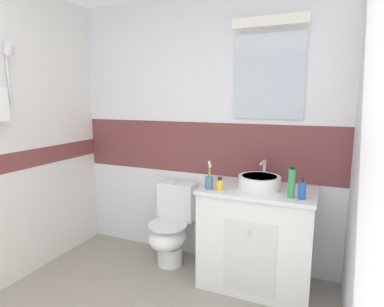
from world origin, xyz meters
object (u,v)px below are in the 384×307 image
at_px(toothbrush_cup, 209,182).
at_px(lotion_bottle_short, 220,184).
at_px(sink_basin, 259,181).
at_px(toilet, 171,227).
at_px(soap_dispenser, 302,190).
at_px(shampoo_bottle_tall, 292,183).

height_order(toothbrush_cup, lotion_bottle_short, toothbrush_cup).
xyz_separation_m(sink_basin, lotion_bottle_short, (-0.28, -0.18, -0.01)).
bearing_deg(toilet, sink_basin, -2.66).
relative_size(toothbrush_cup, soap_dispenser, 1.37).
bearing_deg(sink_basin, shampoo_bottle_tall, -30.77).
height_order(toothbrush_cup, soap_dispenser, toothbrush_cup).
bearing_deg(sink_basin, toilet, 177.34).
bearing_deg(soap_dispenser, sink_basin, 155.48).
bearing_deg(soap_dispenser, shampoo_bottle_tall, -178.43).
distance_m(sink_basin, soap_dispenser, 0.38).
bearing_deg(shampoo_bottle_tall, sink_basin, 149.23).
height_order(sink_basin, toilet, sink_basin).
height_order(toilet, lotion_bottle_short, lotion_bottle_short).
relative_size(sink_basin, toilet, 0.49).
height_order(shampoo_bottle_tall, lotion_bottle_short, shampoo_bottle_tall).
relative_size(sink_basin, lotion_bottle_short, 3.65).
bearing_deg(toothbrush_cup, sink_basin, 25.56).
xyz_separation_m(toothbrush_cup, soap_dispenser, (0.71, 0.02, 0.01)).
relative_size(toilet, lotion_bottle_short, 7.37).
bearing_deg(lotion_bottle_short, toothbrush_cup, 175.54).
relative_size(toilet, soap_dispenser, 4.66).
distance_m(sink_basin, lotion_bottle_short, 0.33).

